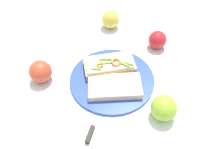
% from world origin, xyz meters
% --- Properties ---
extents(ground_plane, '(2.00, 2.00, 0.00)m').
position_xyz_m(ground_plane, '(0.00, 0.00, 0.00)').
color(ground_plane, silver).
rests_on(ground_plane, ground).
extents(plate, '(0.30, 0.30, 0.01)m').
position_xyz_m(plate, '(0.00, 0.00, 0.01)').
color(plate, blue).
rests_on(plate, ground_plane).
extents(sandwich, '(0.20, 0.15, 0.05)m').
position_xyz_m(sandwich, '(0.02, -0.04, 0.03)').
color(sandwich, tan).
rests_on(sandwich, plate).
extents(bread_slice_side, '(0.20, 0.14, 0.02)m').
position_xyz_m(bread_slice_side, '(-0.02, 0.04, 0.02)').
color(bread_slice_side, beige).
rests_on(bread_slice_side, plate).
extents(apple_0, '(0.11, 0.11, 0.08)m').
position_xyz_m(apple_0, '(0.06, -0.31, 0.04)').
color(apple_0, gold).
rests_on(apple_0, ground_plane).
extents(apple_1, '(0.10, 0.10, 0.08)m').
position_xyz_m(apple_1, '(-0.18, 0.12, 0.04)').
color(apple_1, '#8DBC2D').
rests_on(apple_1, ground_plane).
extents(apple_2, '(0.11, 0.11, 0.08)m').
position_xyz_m(apple_2, '(0.25, 0.03, 0.04)').
color(apple_2, '#C6442B').
rests_on(apple_2, ground_plane).
extents(apple_3, '(0.09, 0.09, 0.07)m').
position_xyz_m(apple_3, '(-0.15, -0.21, 0.04)').
color(apple_3, red).
rests_on(apple_3, ground_plane).
extents(knife, '(0.03, 0.13, 0.02)m').
position_xyz_m(knife, '(0.03, 0.24, 0.01)').
color(knife, silver).
rests_on(knife, ground_plane).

